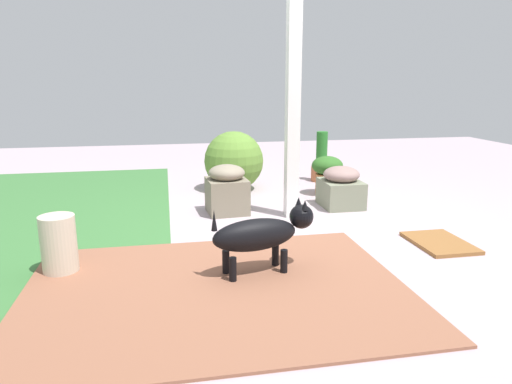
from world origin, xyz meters
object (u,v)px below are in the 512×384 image
stone_planter_mid (227,189)px  ceramic_urn (59,245)px  porch_pillar (293,100)px  round_shrub (234,161)px  terracotta_pot_tall (321,164)px  stone_planter_nearest (341,188)px  dog (262,233)px  terracotta_pot_broad (327,173)px  doormat (440,243)px

stone_planter_mid → ceramic_urn: bearing=134.2°
porch_pillar → ceramic_urn: (-1.05, 1.92, -0.91)m
stone_planter_mid → round_shrub: (0.99, -0.21, 0.12)m
round_shrub → terracotta_pot_tall: 1.24m
stone_planter_mid → terracotta_pot_tall: (1.28, -1.41, -0.01)m
porch_pillar → stone_planter_nearest: 1.12m
terracotta_pot_tall → ceramic_urn: bearing=133.1°
stone_planter_mid → ceramic_urn: stone_planter_mid is taller
terracotta_pot_tall → ceramic_urn: size_ratio=1.58×
porch_pillar → round_shrub: 1.49m
stone_planter_mid → ceramic_urn: (-1.29, 1.32, -0.03)m
round_shrub → stone_planter_mid: bearing=167.8°
round_shrub → dog: round_shrub is taller
porch_pillar → stone_planter_mid: porch_pillar is taller
ceramic_urn → terracotta_pot_tall: bearing=-46.9°
terracotta_pot_tall → ceramic_urn: terracotta_pot_tall is taller
stone_planter_nearest → ceramic_urn: bearing=117.2°
round_shrub → ceramic_urn: (-2.28, 1.54, -0.15)m
terracotta_pot_broad → stone_planter_nearest: bearing=176.3°
terracotta_pot_tall → stone_planter_nearest: bearing=170.5°
terracotta_pot_broad → doormat: bearing=-169.6°
doormat → terracotta_pot_tall: bearing=3.5°
porch_pillar → dog: 1.66m
porch_pillar → terracotta_pot_broad: porch_pillar is taller
stone_planter_nearest → ceramic_urn: size_ratio=1.12×
stone_planter_nearest → stone_planter_mid: (-0.01, 1.20, 0.04)m
porch_pillar → dog: (-1.33, 0.56, -0.82)m
stone_planter_mid → dog: size_ratio=0.66×
ceramic_urn → terracotta_pot_broad: bearing=-54.4°
terracotta_pot_tall → doormat: terracotta_pot_tall is taller
dog → doormat: size_ratio=1.30×
round_shrub → terracotta_pot_tall: size_ratio=1.09×
terracotta_pot_broad → ceramic_urn: (-1.84, 2.56, -0.05)m
doormat → stone_planter_nearest: bearing=16.1°
stone_planter_nearest → doormat: size_ratio=0.81×
round_shrub → ceramic_urn: bearing=146.0°
dog → round_shrub: bearing=-4.0°
dog → doormat: dog is taller
stone_planter_nearest → terracotta_pot_broad: bearing=-3.7°
round_shrub → terracotta_pot_broad: 1.12m
terracotta_pot_tall → stone_planter_mid: bearing=132.0°
terracotta_pot_broad → doormat: 1.86m
round_shrub → doormat: bearing=-149.0°
stone_planter_nearest → terracotta_pot_broad: 0.54m
stone_planter_mid → doormat: size_ratio=0.86×
porch_pillar → terracotta_pot_broad: size_ratio=4.97×
round_shrub → dog: bearing=176.0°
terracotta_pot_broad → dog: 2.43m
ceramic_urn → doormat: ceramic_urn is taller
dog → ceramic_urn: (0.28, 1.36, -0.09)m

